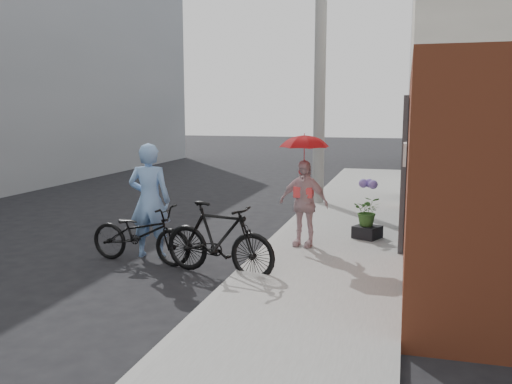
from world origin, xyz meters
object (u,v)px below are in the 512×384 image
at_px(officer, 150,201).
at_px(bike_right, 219,239).
at_px(utility_pole, 320,64).
at_px(planter, 367,232).
at_px(kimono_woman, 304,203).
at_px(bike_left, 141,234).

xyz_separation_m(officer, bike_right, (1.43, -0.67, -0.40)).
xyz_separation_m(utility_pole, planter, (1.46, -3.58, -3.27)).
relative_size(bike_right, kimono_woman, 1.24).
bearing_deg(planter, officer, -152.51).
xyz_separation_m(officer, planter, (3.39, 1.76, -0.71)).
bearing_deg(planter, bike_right, -128.88).
bearing_deg(bike_right, kimono_woman, -19.90).
relative_size(utility_pole, kimono_woman, 4.80).
xyz_separation_m(bike_left, kimono_woman, (2.36, 1.29, 0.38)).
height_order(utility_pole, bike_right, utility_pole).
relative_size(officer, bike_right, 1.04).
bearing_deg(bike_left, bike_right, -96.56).
bearing_deg(utility_pole, bike_right, -94.75).
relative_size(bike_left, kimono_woman, 1.21).
height_order(bike_left, planter, bike_left).
xyz_separation_m(bike_right, kimono_woman, (0.95, 1.59, 0.31)).
height_order(bike_right, planter, bike_right).
xyz_separation_m(bike_left, bike_right, (1.41, -0.30, 0.08)).
bearing_deg(bike_left, utility_pole, -13.09).
distance_m(bike_left, planter, 4.00).
distance_m(officer, bike_left, 0.60).
bearing_deg(bike_right, officer, 75.84).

